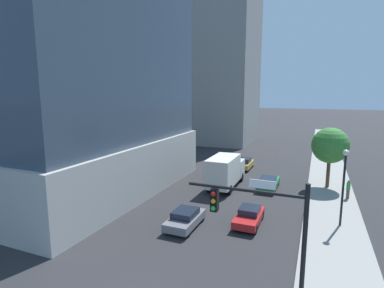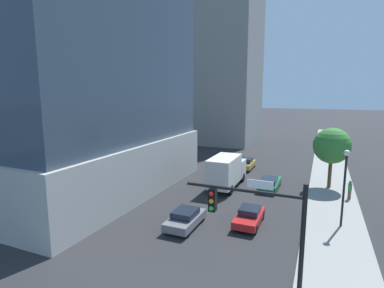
{
  "view_description": "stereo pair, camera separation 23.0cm",
  "coord_description": "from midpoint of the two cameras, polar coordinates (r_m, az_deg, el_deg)",
  "views": [
    {
      "loc": [
        6.74,
        -9.18,
        9.9
      ],
      "look_at": [
        -1.4,
        10.25,
        6.36
      ],
      "focal_mm": 28.27,
      "sensor_mm": 36.0,
      "label": 1
    },
    {
      "loc": [
        6.95,
        -9.09,
        9.9
      ],
      "look_at": [
        -1.4,
        10.25,
        6.36
      ],
      "focal_mm": 28.27,
      "sensor_mm": 36.0,
      "label": 2
    }
  ],
  "objects": [
    {
      "name": "box_truck",
      "position": [
        32.12,
        6.69,
        -4.98
      ],
      "size": [
        2.42,
        7.21,
        3.46
      ],
      "color": "silver",
      "rests_on": "ground"
    },
    {
      "name": "street_tree",
      "position": [
        34.27,
        25.07,
        -0.32
      ],
      "size": [
        3.7,
        3.7,
        6.28
      ],
      "color": "brown",
      "rests_on": "sidewalk"
    },
    {
      "name": "sidewalk",
      "position": [
        30.78,
        25.17,
        -10.01
      ],
      "size": [
        4.34,
        120.0,
        0.15
      ],
      "primitive_type": "cube",
      "color": "gray",
      "rests_on": "ground"
    },
    {
      "name": "car_gray",
      "position": [
        23.26,
        -0.98,
        -13.86
      ],
      "size": [
        1.88,
        4.01,
        1.32
      ],
      "color": "slate",
      "rests_on": "ground"
    },
    {
      "name": "traffic_light_pole",
      "position": [
        13.71,
        13.33,
        -14.45
      ],
      "size": [
        5.24,
        0.48,
        6.21
      ],
      "color": "black",
      "rests_on": "sidewalk"
    },
    {
      "name": "construction_building",
      "position": [
        63.66,
        5.02,
        17.35
      ],
      "size": [
        16.6,
        17.82,
        40.68
      ],
      "color": "gray",
      "rests_on": "ground"
    },
    {
      "name": "car_green",
      "position": [
        32.82,
        14.6,
        -7.1
      ],
      "size": [
        1.85,
        4.59,
        1.31
      ],
      "color": "#1E6638",
      "rests_on": "ground"
    },
    {
      "name": "car_gold",
      "position": [
        40.63,
        10.23,
        -3.67
      ],
      "size": [
        1.92,
        4.02,
        1.46
      ],
      "color": "#AD8938",
      "rests_on": "ground"
    },
    {
      "name": "car_red",
      "position": [
        24.1,
        11.03,
        -13.22
      ],
      "size": [
        1.74,
        4.02,
        1.3
      ],
      "color": "red",
      "rests_on": "ground"
    },
    {
      "name": "pedestrian_green_shirt",
      "position": [
        31.99,
        27.81,
        -7.63
      ],
      "size": [
        0.34,
        0.34,
        1.77
      ],
      "color": "brown",
      "rests_on": "sidewalk"
    },
    {
      "name": "street_lamp",
      "position": [
        24.68,
        27.14,
        -5.54
      ],
      "size": [
        0.44,
        0.44,
        5.76
      ],
      "color": "black",
      "rests_on": "sidewalk"
    }
  ]
}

